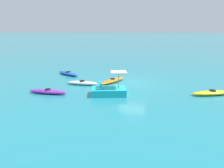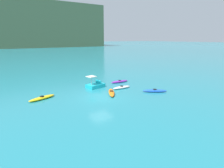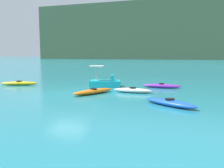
{
  "view_description": "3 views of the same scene",
  "coord_description": "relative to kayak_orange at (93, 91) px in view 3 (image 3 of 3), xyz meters",
  "views": [
    {
      "loc": [
        -0.99,
        18.05,
        4.54
      ],
      "look_at": [
        1.51,
        1.84,
        0.28
      ],
      "focal_mm": 33.72,
      "sensor_mm": 36.0,
      "label": 1
    },
    {
      "loc": [
        -9.6,
        -17.02,
        6.61
      ],
      "look_at": [
        2.76,
        1.71,
        0.76
      ],
      "focal_mm": 28.26,
      "sensor_mm": 36.0,
      "label": 2
    },
    {
      "loc": [
        6.96,
        -14.12,
        2.54
      ],
      "look_at": [
        2.68,
        1.32,
        0.55
      ],
      "focal_mm": 37.72,
      "sensor_mm": 36.0,
      "label": 3
    }
  ],
  "objects": [
    {
      "name": "headland_cliff",
      "position": [
        -5.01,
        141.95,
        15.73
      ],
      "size": [
        145.47,
        60.52,
        31.78
      ],
      "primitive_type": "cube",
      "rotation": [
        0.0,
        0.0,
        -0.04
      ],
      "color": "#4C6042",
      "rests_on": "ground_plane"
    },
    {
      "name": "kayak_blue",
      "position": [
        4.96,
        -2.42,
        0.0
      ],
      "size": [
        2.92,
        2.32,
        0.37
      ],
      "color": "blue",
      "rests_on": "ground_plane"
    },
    {
      "name": "pedal_boat_cyan",
      "position": [
        -0.3,
        3.62,
        0.17
      ],
      "size": [
        2.66,
        1.95,
        1.68
      ],
      "color": "#19B7C6",
      "rests_on": "ground_plane"
    },
    {
      "name": "kayak_yellow",
      "position": [
        -7.59,
        2.55,
        0.0
      ],
      "size": [
        3.14,
        1.59,
        0.37
      ],
      "color": "yellow",
      "rests_on": "ground_plane"
    },
    {
      "name": "kayak_purple",
      "position": [
        4.14,
        4.04,
        0.0
      ],
      "size": [
        2.95,
        0.79,
        0.37
      ],
      "color": "purple",
      "rests_on": "ground_plane"
    },
    {
      "name": "kayak_white",
      "position": [
        2.41,
        1.17,
        0.0
      ],
      "size": [
        2.68,
        0.81,
        0.37
      ],
      "color": "white",
      "rests_on": "ground_plane"
    },
    {
      "name": "kayak_orange",
      "position": [
        0.0,
        0.0,
        0.0
      ],
      "size": [
        2.21,
        3.15,
        0.37
      ],
      "color": "orange",
      "rests_on": "ground_plane"
    },
    {
      "name": "ground_plane",
      "position": [
        -1.71,
        -0.24,
        -0.16
      ],
      "size": [
        600.0,
        600.0,
        0.0
      ],
      "primitive_type": "plane",
      "color": "teal"
    }
  ]
}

